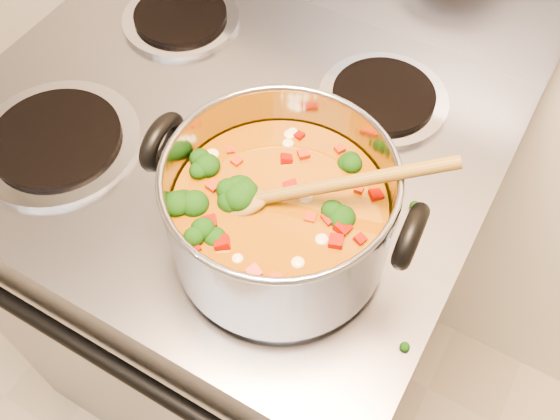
{
  "coord_description": "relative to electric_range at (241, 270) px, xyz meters",
  "views": [
    {
      "loc": [
        0.3,
        0.67,
        1.6
      ],
      "look_at": [
        0.1,
        1.01,
        1.01
      ],
      "focal_mm": 40.0,
      "sensor_mm": 36.0,
      "label": 1
    }
  ],
  "objects": [
    {
      "name": "stockpot",
      "position": [
        0.18,
        -0.15,
        0.54
      ],
      "size": [
        0.32,
        0.26,
        0.16
      ],
      "rotation": [
        0.0,
        0.0,
        0.08
      ],
      "color": "#919298",
      "rests_on": "electric_range"
    },
    {
      "name": "wooden_spoon",
      "position": [
        0.19,
        -0.14,
        0.58
      ],
      "size": [
        0.25,
        0.15,
        0.1
      ],
      "rotation": [
        0.0,
        0.0,
        0.5
      ],
      "color": "brown",
      "rests_on": "stockpot"
    },
    {
      "name": "electric_range",
      "position": [
        0.0,
        0.0,
        0.0
      ],
      "size": [
        0.77,
        0.69,
        1.08
      ],
      "color": "gray",
      "rests_on": "ground"
    },
    {
      "name": "cooktop_crumbs",
      "position": [
        0.23,
        -0.12,
        0.46
      ],
      "size": [
        0.19,
        0.35,
        0.01
      ],
      "color": "black",
      "rests_on": "electric_range"
    }
  ]
}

